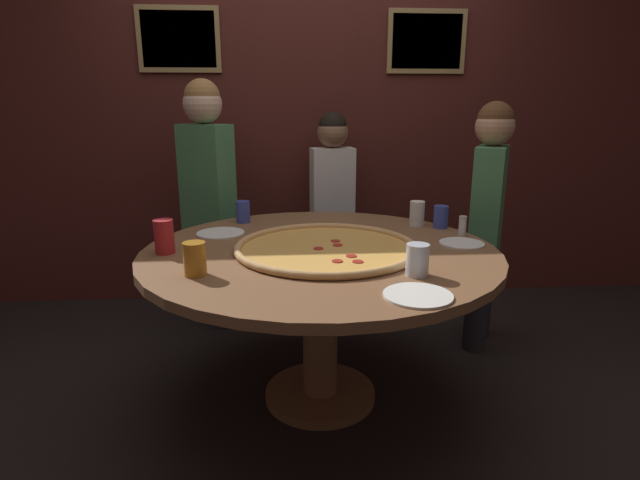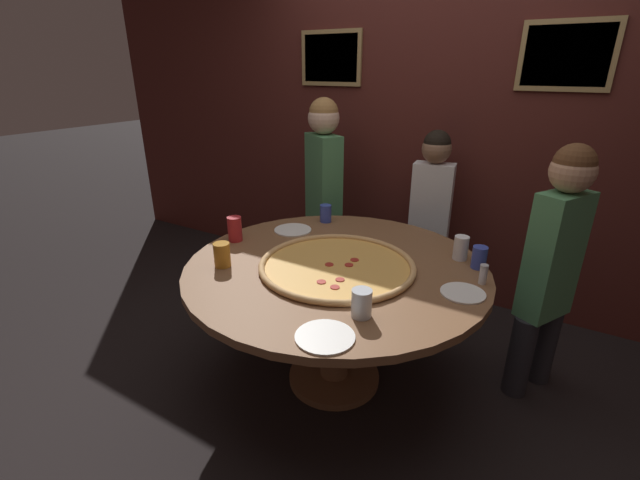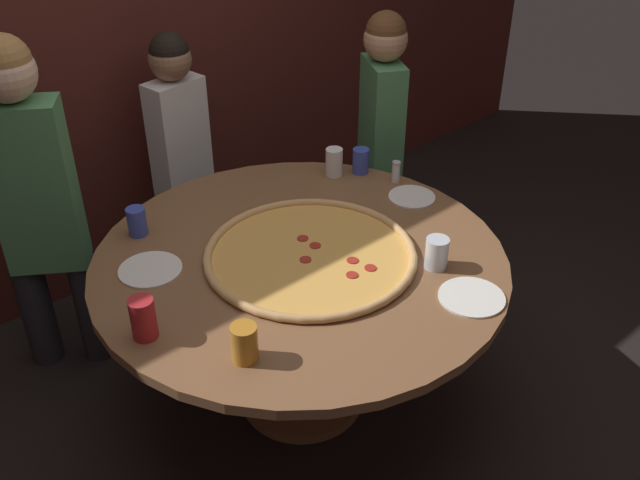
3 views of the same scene
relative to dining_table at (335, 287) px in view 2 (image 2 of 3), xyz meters
The scene contains 17 objects.
ground_plane 0.61m from the dining_table, ahead, with size 24.00×24.00×0.00m, color black.
back_wall 1.55m from the dining_table, 90.00° to the left, with size 6.40×0.08×2.60m.
dining_table is the anchor object (origin of this frame).
giant_pizza 0.15m from the dining_table, 52.68° to the right, with size 0.80×0.80×0.03m.
drink_cup_near_right 0.61m from the dining_table, 146.84° to the right, with size 0.08×0.08×0.13m, color #BC7A23.
drink_cup_near_left 0.69m from the dining_table, behind, with size 0.08×0.08×0.15m, color #B22328.
drink_cup_beside_pizza 0.69m from the dining_table, 36.50° to the left, with size 0.08×0.08×0.13m, color white.
drink_cup_centre_back 0.54m from the dining_table, 49.09° to the right, with size 0.08×0.08×0.12m, color silver.
drink_cup_far_left 0.68m from the dining_table, 124.85° to the left, with size 0.08×0.08×0.11m, color #384CB7.
drink_cup_front_edge 0.75m from the dining_table, 27.60° to the left, with size 0.07×0.07×0.11m, color #384CB7.
white_plate_beside_cup 0.57m from the dining_table, 148.21° to the left, with size 0.23×0.23×0.01m, color white.
white_plate_left_side 0.67m from the dining_table, 64.62° to the right, with size 0.23×0.23×0.01m, color white.
white_plate_right_side 0.66m from the dining_table, ahead, with size 0.20×0.20×0.01m, color white.
condiment_shaker 0.74m from the dining_table, 13.58° to the left, with size 0.04×0.04×0.10m.
diner_far_right 1.10m from the dining_table, 81.67° to the left, with size 0.34×0.20×1.31m.
diner_side_right 1.11m from the dining_table, 28.46° to the left, with size 0.27×0.36×1.37m.
diner_side_left 1.12m from the dining_table, 123.87° to the left, with size 0.38×0.32×1.50m.
Camera 2 is at (0.96, -1.76, 1.69)m, focal length 24.00 mm.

